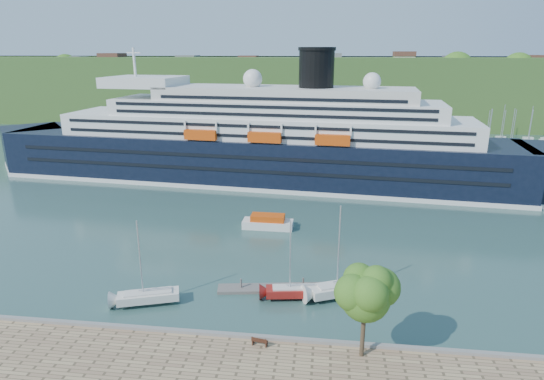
{
  "coord_description": "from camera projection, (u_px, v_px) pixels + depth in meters",
  "views": [
    {
      "loc": [
        9.76,
        -35.54,
        26.22
      ],
      "look_at": [
        1.66,
        30.0,
        5.92
      ],
      "focal_mm": 30.0,
      "sensor_mm": 36.0,
      "label": 1
    }
  ],
  "objects": [
    {
      "name": "ground",
      "position": [
        215.0,
        343.0,
        42.57
      ],
      "size": [
        400.0,
        400.0,
        0.0
      ],
      "primitive_type": "plane",
      "color": "#294942",
      "rests_on": "ground"
    },
    {
      "name": "cruise_ship",
      "position": [
        253.0,
        116.0,
        92.13
      ],
      "size": [
        121.23,
        28.06,
        26.98
      ],
      "primitive_type": null,
      "rotation": [
        0.0,
        0.0,
        -0.09
      ],
      "color": "black",
      "rests_on": "ground"
    },
    {
      "name": "sailboat_white_near",
      "position": [
        146.0,
        265.0,
        47.7
      ],
      "size": [
        7.42,
        4.15,
        9.24
      ],
      "primitive_type": null,
      "rotation": [
        0.0,
        0.0,
        0.32
      ],
      "color": "silver",
      "rests_on": "ground"
    },
    {
      "name": "far_hillside",
      "position": [
        304.0,
        89.0,
        176.6
      ],
      "size": [
        400.0,
        50.0,
        24.0
      ],
      "primitive_type": "cube",
      "color": "#396227",
      "rests_on": "ground"
    },
    {
      "name": "promenade_tree",
      "position": [
        365.0,
        308.0,
        37.92
      ],
      "size": [
        5.6,
        5.6,
        9.27
      ],
      "primitive_type": null,
      "color": "#275716",
      "rests_on": "promenade"
    },
    {
      "name": "sailboat_red",
      "position": [
        295.0,
        262.0,
        48.87
      ],
      "size": [
        7.03,
        2.91,
        8.8
      ],
      "primitive_type": null,
      "rotation": [
        0.0,
        0.0,
        0.15
      ],
      "color": "maroon",
      "rests_on": "ground"
    },
    {
      "name": "quay_coping",
      "position": [
        214.0,
        334.0,
        42.04
      ],
      "size": [
        220.0,
        0.5,
        0.3
      ],
      "primitive_type": "cube",
      "color": "slate",
      "rests_on": "promenade"
    },
    {
      "name": "floating_pontoon",
      "position": [
        288.0,
        288.0,
        52.06
      ],
      "size": [
        16.1,
        4.44,
        0.36
      ],
      "primitive_type": null,
      "rotation": [
        0.0,
        0.0,
        0.16
      ],
      "color": "slate",
      "rests_on": "ground"
    },
    {
      "name": "park_bench",
      "position": [
        260.0,
        341.0,
        40.47
      ],
      "size": [
        1.6,
        0.88,
        0.97
      ],
      "primitive_type": null,
      "rotation": [
        0.0,
        0.0,
        -0.18
      ],
      "color": "#4B2415",
      "rests_on": "promenade"
    },
    {
      "name": "tender_launch",
      "position": [
        268.0,
        221.0,
        69.84
      ],
      "size": [
        7.85,
        2.79,
        2.16
      ],
      "primitive_type": null,
      "rotation": [
        0.0,
        0.0,
        -0.01
      ],
      "color": "#D2450C",
      "rests_on": "ground"
    },
    {
      "name": "sailboat_white_far",
      "position": [
        343.0,
        255.0,
        49.04
      ],
      "size": [
        8.16,
        5.31,
        10.29
      ],
      "primitive_type": null,
      "rotation": [
        0.0,
        0.0,
        0.43
      ],
      "color": "silver",
      "rests_on": "ground"
    }
  ]
}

